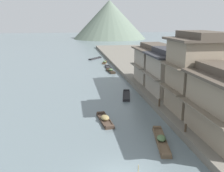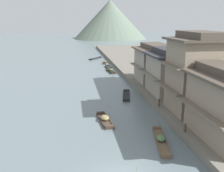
# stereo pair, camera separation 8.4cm
# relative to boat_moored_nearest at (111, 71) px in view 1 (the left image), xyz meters

# --- Properties ---
(riverbank_right) EXTENTS (18.00, 110.00, 0.73)m
(riverbank_right) POSITION_rel_boat_moored_nearest_xyz_m (10.65, -6.82, 0.11)
(riverbank_right) COLOR #6B665B
(riverbank_right) RESTS_ON ground
(boat_moored_nearest) EXTENTS (1.42, 4.55, 0.72)m
(boat_moored_nearest) POSITION_rel_boat_moored_nearest_xyz_m (0.00, 0.00, 0.00)
(boat_moored_nearest) COLOR #33281E
(boat_moored_nearest) RESTS_ON ground
(boat_moored_second) EXTENTS (2.01, 5.07, 0.38)m
(boat_moored_second) POSITION_rel_boat_moored_nearest_xyz_m (-0.44, -17.61, -0.12)
(boat_moored_second) COLOR #232326
(boat_moored_second) RESTS_ON ground
(boat_moored_third) EXTENTS (1.19, 3.81, 0.44)m
(boat_moored_third) POSITION_rel_boat_moored_nearest_xyz_m (0.17, 4.49, -0.10)
(boat_moored_third) COLOR #232326
(boat_moored_third) RESTS_ON ground
(boat_moored_far) EXTENTS (1.90, 5.68, 0.65)m
(boat_moored_far) POSITION_rel_boat_moored_nearest_xyz_m (-0.36, -31.91, -0.05)
(boat_moored_far) COLOR brown
(boat_moored_far) RESTS_ON ground
(boat_midriver_drifting) EXTENTS (1.75, 3.92, 0.61)m
(boat_midriver_drifting) POSITION_rel_boat_moored_nearest_xyz_m (0.22, 11.18, -0.04)
(boat_midriver_drifting) COLOR brown
(boat_midriver_drifting) RESTS_ON ground
(boat_midriver_upstream) EXTENTS (1.47, 4.43, 0.69)m
(boat_midriver_upstream) POSITION_rel_boat_moored_nearest_xyz_m (-4.69, -26.32, -0.01)
(boat_midriver_upstream) COLOR #423328
(boat_midriver_upstream) RESTS_ON ground
(boat_upstream_distant) EXTENTS (4.04, 4.61, 0.36)m
(boat_upstream_distant) POSITION_rel_boat_moored_nearest_xyz_m (-1.45, 18.58, -0.13)
(boat_upstream_distant) COLOR #232326
(boat_upstream_distant) RESTS_ON ground
(house_waterfront_second) EXTENTS (6.94, 6.03, 8.74)m
(house_waterfront_second) POSITION_rel_boat_moored_nearest_xyz_m (5.63, -26.45, 4.79)
(house_waterfront_second) COLOR gray
(house_waterfront_second) RESTS_ON riverbank_right
(house_waterfront_tall) EXTENTS (5.78, 7.32, 6.14)m
(house_waterfront_tall) POSITION_rel_boat_moored_nearest_xyz_m (5.05, -19.19, 3.48)
(house_waterfront_tall) COLOR gray
(house_waterfront_tall) RESTS_ON riverbank_right
(house_waterfront_narrow) EXTENTS (6.76, 6.88, 6.14)m
(house_waterfront_narrow) POSITION_rel_boat_moored_nearest_xyz_m (5.54, -11.97, 3.48)
(house_waterfront_narrow) COLOR gray
(house_waterfront_narrow) RESTS_ON riverbank_right
(mooring_post_dock_near) EXTENTS (0.20, 0.20, 0.76)m
(mooring_post_dock_near) POSITION_rel_boat_moored_nearest_xyz_m (2.00, -31.61, 0.86)
(mooring_post_dock_near) COLOR #473828
(mooring_post_dock_near) RESTS_ON riverbank_right
(mooring_post_dock_mid) EXTENTS (0.20, 0.20, 0.93)m
(mooring_post_dock_mid) POSITION_rel_boat_moored_nearest_xyz_m (2.00, -24.49, 0.95)
(mooring_post_dock_mid) COLOR #473828
(mooring_post_dock_mid) RESTS_ON riverbank_right
(hill_far_west) EXTENTS (40.74, 40.74, 21.02)m
(hill_far_west) POSITION_rel_boat_moored_nearest_xyz_m (14.07, 94.37, 10.26)
(hill_far_west) COLOR #5B6B5B
(hill_far_west) RESTS_ON ground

